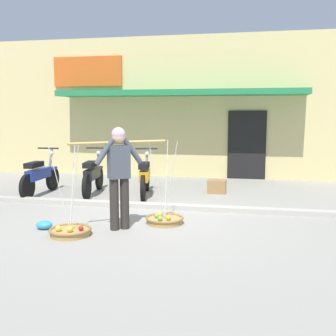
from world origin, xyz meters
TOP-DOWN VIEW (x-y plane):
  - ground_plane at (0.00, 0.00)m, footprint 90.00×90.00m
  - sidewalk_curb at (0.00, 0.70)m, footprint 20.00×0.24m
  - fruit_vendor at (-0.25, -0.87)m, footprint 1.35×1.03m
  - fruit_basket_left_side at (-0.91, -1.37)m, footprint 0.67×0.67m
  - fruit_basket_right_side at (0.41, -0.38)m, footprint 0.67×0.67m
  - motorcycle_nearest_shop at (-3.00, 1.51)m, footprint 0.54×1.82m
  - motorcycle_second_in_row at (-1.80, 1.83)m, footprint 0.54×1.81m
  - motorcycle_third_in_row at (-0.53, 1.90)m, footprint 0.55×1.81m
  - storefront_building at (-0.19, 7.43)m, footprint 13.00×6.00m
  - plastic_litter_bag at (-1.49, -1.12)m, footprint 0.28×0.22m
  - wooden_crate at (1.09, 2.57)m, footprint 0.44×0.36m

SIDE VIEW (x-z plane):
  - ground_plane at x=0.00m, z-range 0.00..0.00m
  - sidewalk_curb at x=0.00m, z-range 0.00..0.10m
  - plastic_litter_bag at x=-1.49m, z-range 0.00..0.14m
  - fruit_basket_left_side at x=-0.91m, z-range -0.65..0.80m
  - fruit_basket_right_side at x=0.41m, z-range -0.65..0.80m
  - wooden_crate at x=1.09m, z-range 0.00..0.32m
  - motorcycle_nearest_shop at x=-3.00m, z-range -0.09..1.00m
  - motorcycle_second_in_row at x=-1.80m, z-range -0.09..1.00m
  - motorcycle_third_in_row at x=-0.53m, z-range -0.09..1.00m
  - fruit_vendor at x=-0.25m, z-range 0.13..1.83m
  - storefront_building at x=-0.19m, z-range 0.00..4.20m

